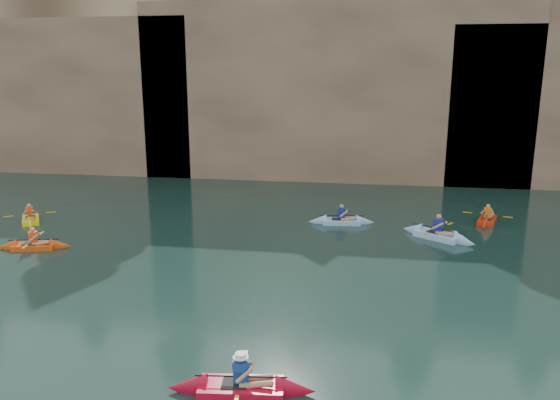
# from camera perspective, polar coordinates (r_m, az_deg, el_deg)

# --- Properties ---
(ground) EXTENTS (160.00, 160.00, 0.00)m
(ground) POSITION_cam_1_polar(r_m,az_deg,el_deg) (14.72, -9.54, -15.15)
(ground) COLOR black
(ground) RESTS_ON ground
(cliff) EXTENTS (70.00, 16.00, 12.00)m
(cliff) POSITION_cam_1_polar(r_m,az_deg,el_deg) (42.40, 3.38, 12.23)
(cliff) COLOR tan
(cliff) RESTS_ON ground
(cliff_slab_west) EXTENTS (26.00, 2.40, 10.56)m
(cliff_slab_west) POSITION_cam_1_polar(r_m,az_deg,el_deg) (42.49, -26.21, 9.91)
(cliff_slab_west) COLOR #9A7B5D
(cliff_slab_west) RESTS_ON ground
(cliff_slab_center) EXTENTS (24.00, 2.40, 11.40)m
(cliff_slab_center) POSITION_cam_1_polar(r_m,az_deg,el_deg) (34.87, 5.43, 11.39)
(cliff_slab_center) COLOR #9A7B5D
(cliff_slab_center) RESTS_ON ground
(sea_cave_west) EXTENTS (4.50, 1.00, 4.00)m
(sea_cave_west) POSITION_cam_1_polar(r_m,az_deg,el_deg) (41.10, -23.96, 5.44)
(sea_cave_west) COLOR black
(sea_cave_west) RESTS_ON ground
(sea_cave_center) EXTENTS (3.50, 1.00, 3.20)m
(sea_cave_center) POSITION_cam_1_polar(r_m,az_deg,el_deg) (35.55, -4.52, 4.81)
(sea_cave_center) COLOR black
(sea_cave_center) RESTS_ON ground
(sea_cave_east) EXTENTS (5.00, 1.00, 4.50)m
(sea_cave_east) POSITION_cam_1_polar(r_m,az_deg,el_deg) (34.91, 18.49, 5.07)
(sea_cave_east) COLOR black
(sea_cave_east) RESTS_ON ground
(main_kayaker) EXTENTS (3.38, 2.26, 1.23)m
(main_kayaker) POSITION_cam_1_polar(r_m,az_deg,el_deg) (12.79, -4.07, -18.94)
(main_kayaker) COLOR red
(main_kayaker) RESTS_ON ground
(kayaker_orange) EXTENTS (2.96, 2.15, 1.10)m
(kayaker_orange) POSITION_cam_1_polar(r_m,az_deg,el_deg) (23.95, -24.30, -4.36)
(kayaker_orange) COLOR #DC4A0D
(kayaker_orange) RESTS_ON ground
(kayaker_ltblue_near) EXTENTS (3.21, 2.57, 1.33)m
(kayaker_ltblue_near) POSITION_cam_1_polar(r_m,az_deg,el_deg) (24.06, 16.15, -3.52)
(kayaker_ltblue_near) COLOR #95CAFA
(kayaker_ltblue_near) RESTS_ON ground
(kayaker_red_far) EXTENTS (2.10, 3.05, 1.09)m
(kayaker_red_far) POSITION_cam_1_polar(r_m,az_deg,el_deg) (27.24, 20.82, -1.95)
(kayaker_red_far) COLOR red
(kayaker_red_far) RESTS_ON ground
(kayaker_yellow) EXTENTS (2.07, 2.67, 1.12)m
(kayaker_yellow) POSITION_cam_1_polar(r_m,az_deg,el_deg) (28.06, -24.61, -1.86)
(kayaker_yellow) COLOR yellow
(kayaker_yellow) RESTS_ON ground
(kayaker_ltblue_mid) EXTENTS (3.10, 2.29, 1.16)m
(kayaker_ltblue_mid) POSITION_cam_1_polar(r_m,az_deg,el_deg) (25.42, 6.42, -2.19)
(kayaker_ltblue_mid) COLOR #8FC7F0
(kayaker_ltblue_mid) RESTS_ON ground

